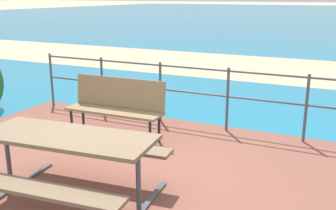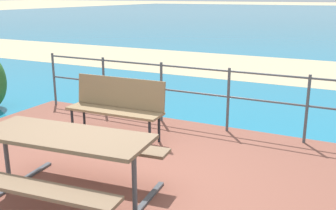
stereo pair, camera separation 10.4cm
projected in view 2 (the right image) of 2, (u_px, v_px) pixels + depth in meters
ground_plane at (110, 191)px, 4.51m from camera, size 240.00×240.00×0.00m
patio_paving at (110, 188)px, 4.50m from camera, size 6.40×5.20×0.06m
beach_strip at (273, 69)px, 11.89m from camera, size 54.02×4.63×0.01m
picnic_table at (65, 151)px, 4.01m from camera, size 1.92×1.58×0.75m
park_bench at (117, 103)px, 5.91m from camera, size 1.50×0.47×0.90m
railing_fence at (194, 88)px, 6.40m from camera, size 5.94×0.04×1.02m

